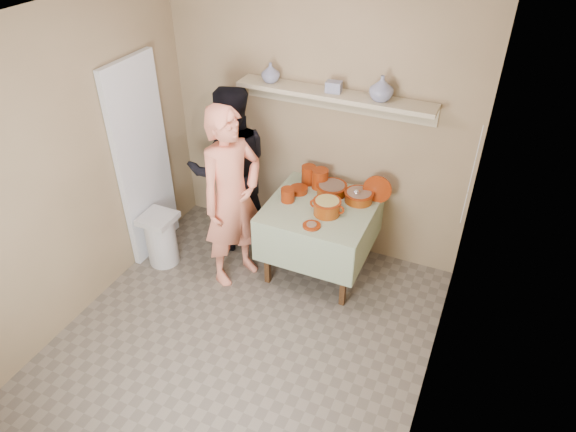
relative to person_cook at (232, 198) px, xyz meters
The scene contains 22 objects.
ground 1.33m from the person_cook, 62.48° to the right, with size 3.50×3.50×0.00m, color #6C6255.
tile_panel 1.01m from the person_cook, behind, with size 0.06×0.70×2.00m, color silver.
plate_stack_a 0.85m from the person_cook, 57.38° to the left, with size 0.14×0.14×0.19m, color maroon.
plate_stack_b 0.90m from the person_cook, 49.34° to the left, with size 0.16×0.16×0.19m, color maroon.
bowl_stack 0.53m from the person_cook, 40.15° to the left, with size 0.13×0.13×0.13m, color maroon.
empty_bowl 0.68m from the person_cook, 50.10° to the left, with size 0.17×0.17×0.05m, color maroon.
propped_lid 1.34m from the person_cook, 30.53° to the left, with size 0.27×0.27×0.02m, color maroon.
vase_right 1.61m from the person_cook, 33.87° to the left, with size 0.20×0.20×0.21m, color navy.
vase_left 1.19m from the person_cook, 86.03° to the left, with size 0.17×0.17×0.18m, color navy.
ceramic_box 1.33m from the person_cook, 48.26° to the left, with size 0.13×0.10×0.10m, color navy.
person_cook is the anchor object (origin of this frame).
person_helper 0.55m from the person_cook, 120.67° to the left, with size 0.84×0.65×1.73m, color black.
room_shell 1.24m from the person_cook, 62.48° to the right, with size 3.04×3.54×2.62m.
serving_table 0.85m from the person_cook, 28.88° to the left, with size 0.97×0.97×0.76m.
cazuela_meat_a 0.96m from the person_cook, 40.35° to the left, with size 0.30×0.30×0.10m.
cazuela_meat_b 1.17m from the person_cook, 30.86° to the left, with size 0.28×0.28×0.10m.
ladle 1.14m from the person_cook, 29.70° to the left, with size 0.08×0.26×0.19m.
cazuela_rice 0.86m from the person_cook, 19.40° to the left, with size 0.33×0.25×0.14m.
front_plate 0.76m from the person_cook, ahead, with size 0.16×0.16×0.03m.
wall_shelf 1.28m from the person_cook, 49.10° to the left, with size 1.80×0.25×0.21m.
trash_bin 0.98m from the person_cook, 169.73° to the right, with size 0.32×0.32×0.56m.
electrical_cord 2.05m from the person_cook, 17.06° to the left, with size 0.01×0.05×0.90m.
Camera 1 is at (1.57, -2.44, 3.39)m, focal length 32.00 mm.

